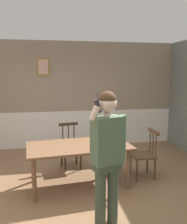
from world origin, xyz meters
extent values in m
plane|color=#846042|center=(0.00, 0.00, 0.00)|extent=(6.51, 6.51, 0.00)
cube|color=gray|center=(0.00, 2.87, 1.88)|extent=(5.92, 0.12, 1.83)
cube|color=white|center=(0.00, 2.88, 0.48)|extent=(5.92, 0.14, 0.97)
cube|color=white|center=(0.00, 2.85, 0.97)|extent=(5.92, 0.05, 0.06)
cube|color=olive|center=(-0.62, 2.79, 2.13)|extent=(0.32, 0.03, 0.45)
cube|color=#DBAB97|center=(-0.62, 2.78, 2.13)|extent=(0.24, 0.01, 0.37)
cube|color=brown|center=(0.01, 0.47, 0.72)|extent=(1.85, 1.09, 0.04)
cylinder|color=brown|center=(-0.73, 0.03, 0.35)|extent=(0.07, 0.07, 0.70)
cylinder|color=brown|center=(0.83, 0.18, 0.35)|extent=(0.07, 0.07, 0.70)
cylinder|color=brown|center=(-0.80, 0.75, 0.35)|extent=(0.07, 0.07, 0.70)
cylinder|color=brown|center=(0.76, 0.90, 0.35)|extent=(0.07, 0.07, 0.70)
cube|color=#513823|center=(1.24, 0.59, 0.43)|extent=(0.44, 0.44, 0.03)
cube|color=#513823|center=(1.44, 0.59, 0.89)|extent=(0.04, 0.43, 0.06)
cylinder|color=#513823|center=(1.44, 0.46, 0.68)|extent=(0.02, 0.02, 0.47)
cylinder|color=#513823|center=(1.44, 0.59, 0.68)|extent=(0.02, 0.02, 0.47)
cylinder|color=#513823|center=(1.44, 0.72, 0.68)|extent=(0.02, 0.02, 0.47)
cylinder|color=#513823|center=(1.07, 0.41, 0.21)|extent=(0.04, 0.04, 0.42)
cylinder|color=#513823|center=(1.07, 0.76, 0.21)|extent=(0.04, 0.04, 0.42)
cylinder|color=#513823|center=(1.42, 0.41, 0.21)|extent=(0.04, 0.04, 0.42)
cylinder|color=#513823|center=(1.41, 0.76, 0.21)|extent=(0.04, 0.04, 0.42)
cube|color=#2D2319|center=(-0.06, 1.27, 0.44)|extent=(0.47, 0.47, 0.03)
cube|color=#2D2319|center=(-0.10, 1.46, 0.91)|extent=(0.41, 0.11, 0.06)
cylinder|color=#2D2319|center=(0.02, 1.48, 0.69)|extent=(0.02, 0.02, 0.48)
cylinder|color=#2D2319|center=(-0.10, 1.46, 0.69)|extent=(0.02, 0.02, 0.48)
cylinder|color=#2D2319|center=(-0.22, 1.43, 0.69)|extent=(0.02, 0.02, 0.48)
cylinder|color=#2D2319|center=(0.12, 1.14, 0.21)|extent=(0.04, 0.04, 0.42)
cylinder|color=#2D2319|center=(-0.20, 1.09, 0.21)|extent=(0.04, 0.04, 0.42)
cylinder|color=#2D2319|center=(0.07, 1.46, 0.21)|extent=(0.04, 0.04, 0.42)
cylinder|color=#2D2319|center=(-0.25, 1.41, 0.21)|extent=(0.04, 0.04, 0.42)
cylinder|color=#3A493A|center=(0.32, -0.69, 0.42)|extent=(0.14, 0.14, 0.85)
cylinder|color=#3A493A|center=(0.14, -0.75, 0.42)|extent=(0.14, 0.14, 0.85)
cube|color=#3A493A|center=(0.23, -0.72, 0.82)|extent=(0.38, 0.29, 0.12)
cube|color=#4C664C|center=(0.23, -0.72, 1.14)|extent=(0.43, 0.32, 0.60)
cylinder|color=#4C664C|center=(0.45, -0.65, 1.16)|extent=(0.09, 0.09, 0.57)
cylinder|color=beige|center=(0.06, -0.80, 1.51)|extent=(0.15, 0.10, 0.19)
cylinder|color=beige|center=(0.23, -0.72, 1.47)|extent=(0.09, 0.09, 0.05)
sphere|color=beige|center=(0.23, -0.72, 1.61)|extent=(0.23, 0.23, 0.23)
sphere|color=#472D19|center=(0.23, -0.72, 1.65)|extent=(0.22, 0.22, 0.22)
cube|color=#2D2D33|center=(0.09, -0.80, 1.59)|extent=(0.10, 0.06, 0.17)
cylinder|color=black|center=(0.09, -0.80, 1.71)|extent=(0.01, 0.01, 0.08)
camera|label=1|loc=(-0.44, -3.52, 1.96)|focal=38.33mm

